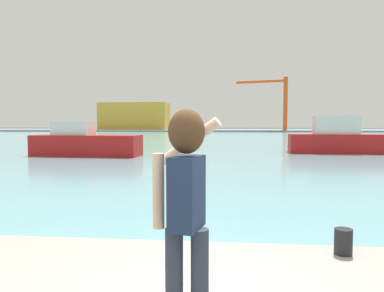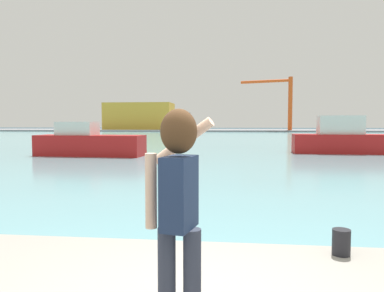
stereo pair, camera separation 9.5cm
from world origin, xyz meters
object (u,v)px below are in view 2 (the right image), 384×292
object	(u,v)px
boat_moored	(88,143)
person_photographer	(178,197)
harbor_bollard	(341,242)
port_crane	(282,96)
boat_moored_2	(353,140)
warehouse_left	(140,116)

from	to	relation	value
boat_moored	person_photographer	bearing A→B (deg)	-62.50
harbor_bollard	port_crane	xyz separation A→B (m)	(10.25, 84.87, 7.78)
boat_moored_2	port_crane	bearing A→B (deg)	89.58
harbor_bollard	warehouse_left	xyz separation A→B (m)	(-25.84, 90.20, 3.22)
harbor_bollard	person_photographer	bearing A→B (deg)	-133.13
harbor_bollard	warehouse_left	bearing A→B (deg)	105.98
harbor_bollard	port_crane	distance (m)	85.84
person_photographer	harbor_bollard	xyz separation A→B (m)	(1.76, 1.87, -0.90)
person_photographer	port_crane	size ratio (longest dim) A/B	0.14
warehouse_left	harbor_bollard	bearing A→B (deg)	-74.02
boat_moored_2	port_crane	size ratio (longest dim) A/B	0.67
boat_moored	boat_moored_2	xyz separation A→B (m)	(17.32, 3.71, 0.11)
person_photographer	boat_moored	bearing A→B (deg)	37.08
person_photographer	boat_moored_2	distance (m)	24.94
boat_moored	warehouse_left	world-z (taller)	warehouse_left
person_photographer	boat_moored_2	size ratio (longest dim) A/B	0.21
boat_moored_2	port_crane	xyz separation A→B (m)	(3.42, 63.34, 7.48)
boat_moored	port_crane	bearing A→B (deg)	76.39
person_photographer	warehouse_left	distance (m)	95.20
port_crane	person_photographer	bearing A→B (deg)	-97.88
boat_moored	warehouse_left	size ratio (longest dim) A/B	0.40
person_photographer	boat_moored	world-z (taller)	person_photographer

